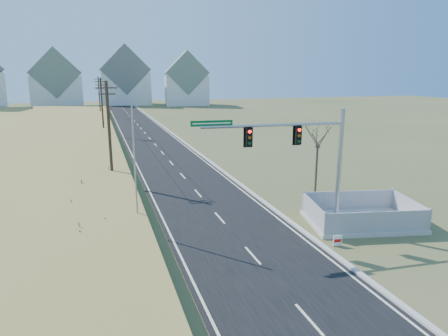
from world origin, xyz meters
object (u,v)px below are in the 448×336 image
(open_sign, at_px, (337,241))
(flagpole, at_px, (136,184))
(fence_enclosure, at_px, (361,219))
(traffic_signal_mast, at_px, (311,159))
(bare_tree, at_px, (318,135))

(open_sign, bearing_deg, flagpole, 160.22)
(open_sign, distance_m, flagpole, 12.17)
(fence_enclosure, distance_m, open_sign, 4.37)
(traffic_signal_mast, bearing_deg, fence_enclosure, 4.50)
(flagpole, height_order, bare_tree, flagpole)
(open_sign, height_order, flagpole, flagpole)
(traffic_signal_mast, xyz_separation_m, bare_tree, (4.70, 7.14, 0.18))
(traffic_signal_mast, distance_m, flagpole, 10.60)
(traffic_signal_mast, relative_size, fence_enclosure, 1.24)
(bare_tree, bearing_deg, fence_enclosure, -96.01)
(fence_enclosure, height_order, bare_tree, bare_tree)
(fence_enclosure, xyz_separation_m, flagpole, (-14.07, 2.77, 2.81))
(traffic_signal_mast, relative_size, open_sign, 14.94)
(traffic_signal_mast, relative_size, flagpole, 1.21)
(open_sign, bearing_deg, traffic_signal_mast, 106.95)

